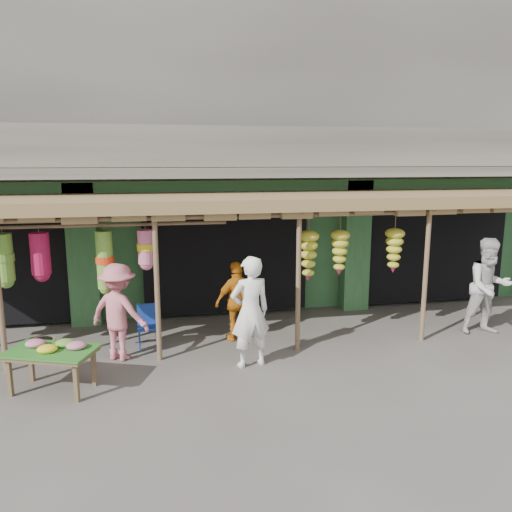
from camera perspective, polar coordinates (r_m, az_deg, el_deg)
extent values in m
plane|color=#514C47|center=(9.39, -1.59, -10.62)|extent=(80.00, 80.00, 0.00)
cube|color=gray|center=(13.77, -5.30, 17.38)|extent=(16.00, 6.00, 4.00)
cube|color=#2D6033|center=(13.98, -5.11, 2.90)|extent=(16.00, 5.70, 3.00)
cube|color=gray|center=(10.37, -3.21, 9.55)|extent=(16.00, 0.90, 0.22)
cube|color=gray|center=(9.97, -2.92, 12.37)|extent=(16.00, 0.10, 0.80)
cube|color=#2D6033|center=(10.78, -3.49, 7.74)|extent=(16.00, 0.35, 0.35)
cube|color=black|center=(11.89, -4.01, 0.76)|extent=(3.60, 2.00, 2.50)
cube|color=black|center=(13.44, 17.66, 1.45)|extent=(3.60, 2.00, 2.50)
cube|color=#2D6033|center=(10.96, -19.15, 0.08)|extent=(0.60, 0.35, 3.00)
cube|color=#2D6033|center=(11.71, 11.30, 1.15)|extent=(0.60, 0.35, 3.00)
cylinder|color=brown|center=(8.69, -11.24, -3.61)|extent=(0.09, 0.09, 2.60)
cylinder|color=brown|center=(9.02, 4.86, -2.90)|extent=(0.09, 0.09, 2.60)
cylinder|color=brown|center=(9.99, 18.81, -2.09)|extent=(0.09, 0.09, 2.60)
cylinder|color=brown|center=(8.55, -3.12, 4.54)|extent=(12.90, 0.08, 0.08)
cylinder|color=brown|center=(9.02, -21.07, 3.20)|extent=(5.50, 0.06, 0.06)
cube|color=brown|center=(9.65, -2.56, 6.36)|extent=(14.00, 2.70, 0.22)
cube|color=brown|center=(8.41, -26.32, -12.41)|extent=(0.08, 0.08, 0.57)
cube|color=brown|center=(7.86, -19.85, -13.55)|extent=(0.08, 0.08, 0.57)
cube|color=brown|center=(8.80, -24.29, -11.18)|extent=(0.08, 0.08, 0.57)
cube|color=brown|center=(8.28, -18.03, -12.13)|extent=(0.08, 0.08, 0.57)
cube|color=brown|center=(8.21, -22.37, -10.26)|extent=(1.41, 1.10, 0.05)
cube|color=#26661E|center=(8.19, -22.39, -9.97)|extent=(1.46, 1.15, 0.03)
ellipsoid|color=pink|center=(8.40, -23.92, -9.11)|extent=(0.30, 0.25, 0.12)
ellipsoid|color=yellow|center=(8.10, -22.75, -9.77)|extent=(0.30, 0.25, 0.12)
ellipsoid|color=pink|center=(8.08, -19.86, -9.61)|extent=(0.30, 0.25, 0.12)
ellipsoid|color=#6CA737|center=(8.24, -20.98, -9.27)|extent=(0.30, 0.25, 0.12)
cylinder|color=navy|center=(9.56, -13.17, -9.40)|extent=(0.03, 0.03, 0.35)
cylinder|color=navy|center=(9.56, -11.25, -9.31)|extent=(0.03, 0.03, 0.35)
cylinder|color=navy|center=(9.86, -13.18, -8.76)|extent=(0.03, 0.03, 0.35)
cylinder|color=navy|center=(9.86, -11.32, -8.68)|extent=(0.03, 0.03, 0.35)
cube|color=navy|center=(9.64, -12.28, -7.95)|extent=(0.38, 0.38, 0.04)
cube|color=navy|center=(9.74, -12.35, -6.44)|extent=(0.37, 0.05, 0.40)
cylinder|color=olive|center=(10.16, -23.20, -9.29)|extent=(0.52, 0.52, 0.18)
cylinder|color=olive|center=(9.89, -23.16, -9.85)|extent=(0.49, 0.49, 0.18)
imported|color=white|center=(8.39, -0.66, -6.39)|extent=(0.78, 0.59, 1.90)
imported|color=beige|center=(10.95, 25.06, -3.19)|extent=(1.00, 0.81, 1.95)
imported|color=orange|center=(9.64, -2.15, -5.17)|extent=(0.98, 0.63, 1.55)
imported|color=#D16E7A|center=(9.03, -15.42, -6.17)|extent=(1.27, 1.11, 1.71)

